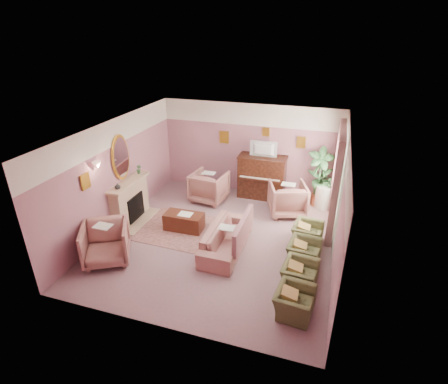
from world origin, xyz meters
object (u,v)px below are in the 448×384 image
(piano, at_px, (262,177))
(floral_armchair_left, at_px, (209,185))
(side_table, at_px, (324,196))
(sofa, at_px, (227,234))
(olive_chair_d, at_px, (308,230))
(olive_chair_c, at_px, (304,249))
(floral_armchair_front, at_px, (105,241))
(coffee_table, at_px, (184,222))
(floral_armchair_right, at_px, (287,197))
(olive_chair_a, at_px, (295,298))
(television, at_px, (263,148))
(olive_chair_b, at_px, (300,271))

(piano, distance_m, floral_armchair_left, 1.63)
(side_table, bearing_deg, sofa, -125.72)
(floral_armchair_left, distance_m, olive_chair_d, 3.39)
(piano, relative_size, olive_chair_c, 1.81)
(floral_armchair_front, relative_size, side_table, 1.45)
(coffee_table, relative_size, floral_armchair_left, 0.99)
(coffee_table, xyz_separation_m, floral_armchair_right, (2.43, 1.68, 0.28))
(sofa, distance_m, olive_chair_a, 2.41)
(television, height_order, olive_chair_a, television)
(sofa, height_order, olive_chair_c, sofa)
(piano, height_order, olive_chair_b, piano)
(sofa, height_order, olive_chair_b, sofa)
(piano, xyz_separation_m, olive_chair_d, (1.62, -2.16, -0.32))
(floral_armchair_left, relative_size, olive_chair_d, 1.31)
(olive_chair_d, distance_m, side_table, 2.04)
(floral_armchair_left, bearing_deg, television, 24.79)
(coffee_table, relative_size, side_table, 1.43)
(floral_armchair_front, relative_size, olive_chair_d, 1.31)
(sofa, height_order, olive_chair_d, sofa)
(coffee_table, relative_size, floral_armchair_front, 0.99)
(floral_armchair_front, relative_size, olive_chair_c, 1.31)
(piano, bearing_deg, olive_chair_b, -66.94)
(sofa, bearing_deg, olive_chair_b, -23.30)
(piano, bearing_deg, olive_chair_a, -70.71)
(piano, xyz_separation_m, floral_armchair_front, (-2.62, -4.28, -0.14))
(floral_armchair_front, distance_m, olive_chair_b, 4.27)
(television, bearing_deg, side_table, -2.42)
(olive_chair_b, height_order, olive_chair_c, same)
(coffee_table, height_order, floral_armchair_left, floral_armchair_left)
(floral_armchair_left, bearing_deg, floral_armchair_right, -2.57)
(sofa, relative_size, olive_chair_a, 2.64)
(side_table, bearing_deg, piano, 176.07)
(side_table, bearing_deg, floral_armchair_right, -144.35)
(coffee_table, relative_size, olive_chair_d, 1.29)
(sofa, bearing_deg, floral_armchair_left, 118.85)
(coffee_table, bearing_deg, olive_chair_a, -34.01)
(floral_armchair_front, xyz_separation_m, olive_chair_b, (4.24, 0.48, -0.17))
(floral_armchair_left, height_order, floral_armchair_right, same)
(piano, xyz_separation_m, olive_chair_c, (1.62, -2.98, -0.32))
(television, relative_size, floral_armchair_left, 0.79)
(olive_chair_b, bearing_deg, olive_chair_d, 90.00)
(piano, relative_size, sofa, 0.68)
(olive_chair_a, relative_size, olive_chair_d, 1.00)
(sofa, xyz_separation_m, olive_chair_a, (1.80, -1.60, -0.08))
(floral_armchair_left, bearing_deg, floral_armchair_front, -108.21)
(piano, distance_m, floral_armchair_right, 1.24)
(floral_armchair_right, bearing_deg, olive_chair_a, -79.55)
(coffee_table, distance_m, olive_chair_c, 3.16)
(television, distance_m, olive_chair_b, 4.27)
(floral_armchair_left, distance_m, olive_chair_a, 4.96)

